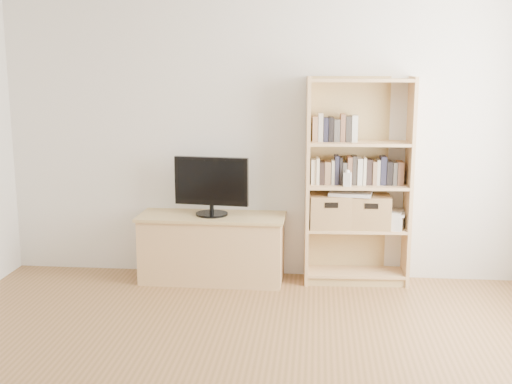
# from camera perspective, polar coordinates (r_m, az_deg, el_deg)

# --- Properties ---
(back_wall) EXTENTS (4.50, 0.02, 2.60)m
(back_wall) POSITION_cam_1_polar(r_m,az_deg,el_deg) (5.46, 0.87, 5.86)
(back_wall) COLOR silver
(back_wall) RESTS_ON floor
(tv_stand) EXTENTS (1.20, 0.46, 0.55)m
(tv_stand) POSITION_cam_1_polar(r_m,az_deg,el_deg) (5.48, -3.91, -5.08)
(tv_stand) COLOR tan
(tv_stand) RESTS_ON floor
(bookshelf) EXTENTS (0.87, 0.35, 1.72)m
(bookshelf) POSITION_cam_1_polar(r_m,az_deg,el_deg) (5.36, 9.04, 0.87)
(bookshelf) COLOR tan
(bookshelf) RESTS_ON floor
(television) EXTENTS (0.63, 0.12, 0.49)m
(television) POSITION_cam_1_polar(r_m,az_deg,el_deg) (5.36, -3.99, 0.50)
(television) COLOR black
(television) RESTS_ON tv_stand
(books_row_mid) EXTENTS (0.86, 0.23, 0.23)m
(books_row_mid) POSITION_cam_1_polar(r_m,az_deg,el_deg) (5.36, 9.05, 1.92)
(books_row_mid) COLOR beige
(books_row_mid) RESTS_ON bookshelf
(books_row_upper) EXTENTS (0.42, 0.17, 0.22)m
(books_row_upper) POSITION_cam_1_polar(r_m,az_deg,el_deg) (5.30, 7.10, 5.66)
(books_row_upper) COLOR beige
(books_row_upper) RESTS_ON bookshelf
(baby_monitor) EXTENTS (0.07, 0.05, 0.11)m
(baby_monitor) POSITION_cam_1_polar(r_m,az_deg,el_deg) (5.25, 8.13, 1.10)
(baby_monitor) COLOR white
(baby_monitor) RESTS_ON bookshelf
(basket_left) EXTENTS (0.36, 0.31, 0.28)m
(basket_left) POSITION_cam_1_polar(r_m,az_deg,el_deg) (5.38, 6.54, -1.67)
(basket_left) COLOR olive
(basket_left) RESTS_ON bookshelf
(basket_right) EXTENTS (0.33, 0.27, 0.27)m
(basket_right) POSITION_cam_1_polar(r_m,az_deg,el_deg) (5.41, 10.07, -1.72)
(basket_right) COLOR olive
(basket_right) RESTS_ON bookshelf
(laptop) EXTENTS (0.38, 0.29, 0.03)m
(laptop) POSITION_cam_1_polar(r_m,az_deg,el_deg) (5.36, 8.42, -0.11)
(laptop) COLOR white
(laptop) RESTS_ON basket_left
(magazine_stack) EXTENTS (0.23, 0.29, 0.12)m
(magazine_stack) POSITION_cam_1_polar(r_m,az_deg,el_deg) (5.46, 12.04, -2.51)
(magazine_stack) COLOR beige
(magazine_stack) RESTS_ON bookshelf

